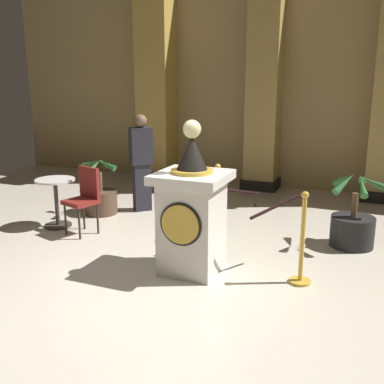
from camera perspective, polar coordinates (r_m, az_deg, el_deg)
The scene contains 13 objects.
ground_plane at distance 5.11m, azimuth -4.87°, elevation -11.22°, with size 12.13×12.13×0.00m, color beige.
back_wall at distance 9.49m, azimuth 9.67°, elevation 13.39°, with size 12.13×0.16×4.18m, color tan.
pedestal_clock at distance 5.13m, azimuth -0.02°, elevation -2.69°, with size 0.78×0.78×1.75m.
stanchion_near at distance 5.07m, azimuth 13.66°, elevation -7.32°, with size 0.24×0.24×1.04m.
stanchion_far at distance 6.21m, azimuth 3.18°, elevation -2.77°, with size 0.24×0.24×1.08m.
velvet_rope at distance 5.49m, azimuth 8.02°, elevation -0.73°, with size 1.14×1.14×0.22m.
column_left at distance 9.97m, azimuth -4.38°, elevation 13.01°, with size 0.86×0.86×4.02m.
column_centre_rear at distance 9.16m, azimuth 9.14°, elevation 12.78°, with size 0.74×0.74×4.02m.
potted_palm_left at distance 7.62m, azimuth -11.45°, elevation -0.75°, with size 0.66×0.65×0.95m.
potted_palm_right at distance 6.37m, azimuth 19.61°, elevation -3.93°, with size 0.74×0.77×1.04m.
bystander_guest at distance 7.58m, azimuth -6.41°, elevation 3.95°, with size 0.41×0.41×1.62m.
cafe_table at distance 7.06m, azimuth -16.76°, elevation -0.53°, with size 0.58×0.58×0.74m.
cafe_chair_red at distance 6.63m, azimuth -13.40°, elevation -0.31°, with size 0.50×0.50×0.96m.
Camera 1 is at (2.15, -4.08, 2.18)m, focal length 42.30 mm.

